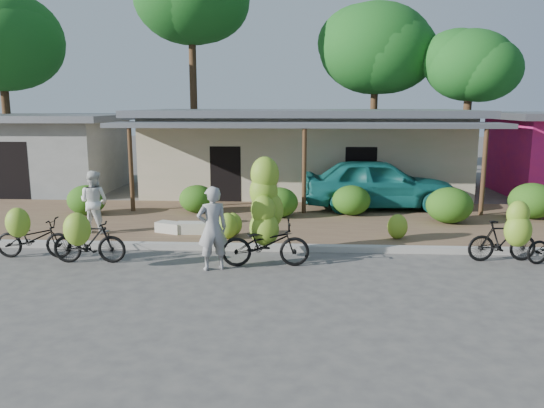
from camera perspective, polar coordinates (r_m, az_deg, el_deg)
The scene contains 25 objects.
ground at distance 11.26m, azimuth 3.52°, elevation -7.82°, with size 100.00×100.00×0.00m, color #4B4845.
sidewalk at distance 16.06m, azimuth 3.44°, elevation -1.95°, with size 60.00×6.00×0.12m, color olive.
curb at distance 13.15m, azimuth 3.48°, elevation -4.74°, with size 60.00×0.25×0.15m, color #A8A399.
shop_main at distance 21.68m, azimuth 3.44°, elevation 5.78°, with size 13.00×8.50×3.35m.
shop_grey at distance 24.34m, azimuth -23.55°, elevation 5.20°, with size 7.00×6.00×3.15m.
tree_center_right at distance 27.64m, azimuth 10.68°, elevation 16.29°, with size 5.62×5.54×8.47m.
tree_near_right at distance 26.41m, azimuth 20.09°, elevation 14.01°, with size 4.20×4.00×6.96m.
hedge_0 at distance 17.74m, azimuth -19.32°, elevation 0.42°, with size 1.21×1.09×0.94m, color #2C5E15.
hedge_1 at distance 17.23m, azimuth -8.06°, elevation 0.55°, with size 1.15×1.03×0.90m, color #2C5E15.
hedge_2 at distance 16.38m, azimuth 0.75°, elevation 0.18°, with size 1.19×1.07×0.93m, color #2C5E15.
hedge_3 at distance 16.88m, azimuth 8.53°, elevation 0.40°, with size 1.21×1.08×0.94m, color #2C5E15.
hedge_4 at distance 16.40m, azimuth 18.54°, elevation -0.13°, with size 1.36×1.22×1.06m, color #2C5E15.
hedge_5 at distance 18.03m, azimuth 26.18°, elevation 0.31°, with size 1.40×1.26×1.09m, color #2C5E15.
bike_far_left at distance 13.58m, azimuth -24.44°, elevation -3.17°, with size 1.81×1.21×1.33m.
bike_left at distance 12.59m, azimuth -19.30°, elevation -3.60°, with size 1.67×1.16×1.31m.
bike_center at distance 11.96m, azimuth -0.75°, elevation -2.04°, with size 2.01×1.29×2.41m.
bike_right at distance 13.07m, azimuth 23.97°, elevation -3.15°, with size 1.63×1.20×1.53m.
loose_banana_a at distance 14.11m, azimuth -4.24°, elevation -2.19°, with size 0.50×0.42×0.62m, color #6AA629.
loose_banana_b at distance 13.80m, azimuth -4.81°, elevation -2.36°, with size 0.55×0.47×0.69m, color #6AA629.
loose_banana_c at distance 14.13m, azimuth 13.35°, elevation -2.38°, with size 0.52×0.44×0.65m, color #6AA629.
sack_near at distance 14.54m, azimuth -8.51°, elevation -2.54°, with size 0.85×0.40×0.30m, color beige.
sack_far at distance 14.75m, azimuth -10.92°, elevation -2.47°, with size 0.75×0.38×0.28m, color beige.
vendor at distance 11.55m, azimuth -6.42°, elevation -2.62°, with size 0.67×0.44×1.85m, color gray.
bystander at distance 15.15m, azimuth -18.60°, elevation 0.24°, with size 0.83×0.64×1.70m, color silver.
teal_van at distance 18.05m, azimuth 11.32°, elevation 2.19°, with size 2.00×4.98×1.70m, color #176A66.
Camera 1 is at (-0.09, -10.68, 3.57)m, focal length 35.00 mm.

